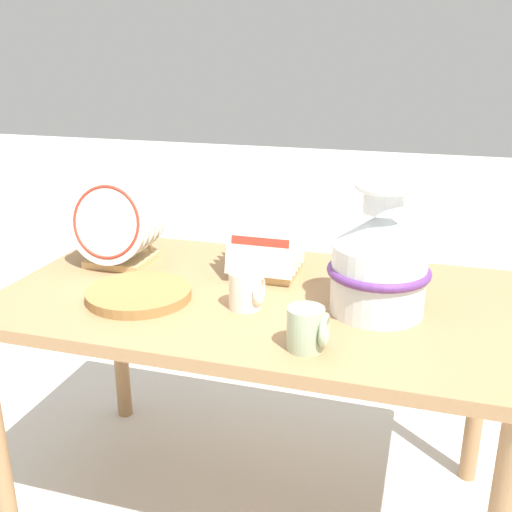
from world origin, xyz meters
The scene contains 8 objects.
ground_plane centered at (0.00, 0.00, 0.00)m, with size 14.00×14.00×0.00m, color beige.
display_table centered at (0.00, 0.00, 0.65)m, with size 1.39×0.79×0.74m.
ceramic_vase centered at (0.33, -0.02, 0.88)m, with size 0.26×0.26×0.34m.
dish_rack_round_plates centered at (-0.48, 0.11, 0.86)m, with size 0.26×0.22×0.28m.
dish_rack_square_plates centered at (-0.01, 0.16, 0.82)m, with size 0.20×0.20×0.22m.
wicker_charger_stack centered at (-0.29, -0.12, 0.75)m, with size 0.28×0.28×0.03m.
mug_sage_glaze centered at (0.20, -0.27, 0.79)m, with size 0.09×0.09×0.10m.
mug_cream_glaze centered at (0.00, -0.10, 0.79)m, with size 0.09×0.09×0.10m.
Camera 1 is at (0.44, -1.46, 1.38)m, focal length 42.00 mm.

